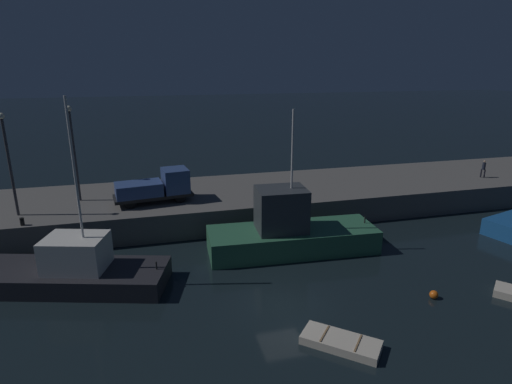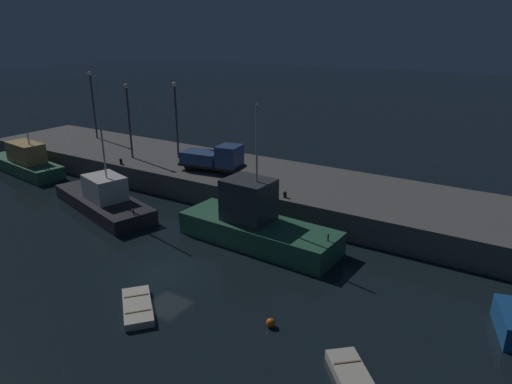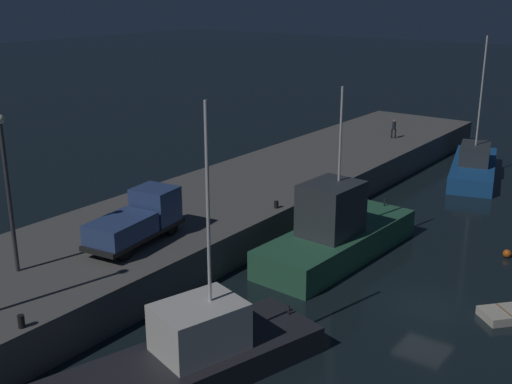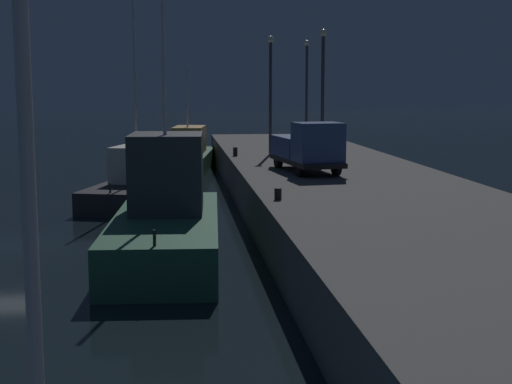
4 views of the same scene
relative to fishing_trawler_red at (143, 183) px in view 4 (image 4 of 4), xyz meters
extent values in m
plane|color=black|center=(11.67, -5.28, -1.02)|extent=(320.00, 320.00, 0.00)
cube|color=#5B5956|center=(11.67, 10.30, 0.06)|extent=(72.98, 10.36, 2.16)
cube|color=#232328|center=(-0.17, 0.05, -0.42)|extent=(12.30, 6.77, 1.19)
cube|color=silver|center=(0.49, -0.14, 1.17)|extent=(4.02, 3.41, 2.00)
cylinder|color=silver|center=(1.01, -0.29, 6.22)|extent=(0.14, 0.14, 8.10)
cylinder|color=#262626|center=(5.02, -1.43, 0.42)|extent=(0.10, 0.10, 0.50)
cylinder|color=silver|center=(35.52, 0.53, 6.21)|extent=(0.14, 0.14, 8.76)
cube|color=#2D6647|center=(14.56, 1.47, -0.18)|extent=(12.11, 4.50, 1.68)
cube|color=#33383D|center=(13.70, 1.52, 2.17)|extent=(3.53, 2.92, 3.02)
cylinder|color=silver|center=(14.40, 1.48, 6.36)|extent=(0.14, 0.14, 5.36)
cylinder|color=#262626|center=(20.04, 1.18, 0.91)|extent=(0.10, 0.10, 0.50)
cube|color=#2D6647|center=(-15.89, 3.04, -0.33)|extent=(11.51, 4.41, 1.37)
cube|color=tan|center=(-15.13, 2.94, 1.38)|extent=(4.70, 2.81, 2.05)
cylinder|color=silver|center=(-14.07, 2.80, 4.77)|extent=(0.14, 0.14, 4.75)
cylinder|color=#262626|center=(-10.78, 2.37, 0.60)|extent=(0.10, 0.10, 0.50)
sphere|color=red|center=(-6.93, -8.04, -0.81)|extent=(0.40, 0.40, 0.40)
cylinder|color=#38383D|center=(-14.90, 12.08, 4.88)|extent=(0.20, 0.20, 7.47)
sphere|color=#F9EFCC|center=(-14.90, 12.08, 8.80)|extent=(0.44, 0.44, 0.44)
cylinder|color=#38383D|center=(-4.60, 7.92, 4.69)|extent=(0.20, 0.20, 7.08)
sphere|color=#F9EFCC|center=(-4.60, 7.92, 8.41)|extent=(0.44, 0.44, 0.44)
cylinder|color=#38383D|center=(-0.65, 10.49, 4.76)|extent=(0.20, 0.20, 7.23)
sphere|color=#F9EFCC|center=(-0.65, 10.49, 8.55)|extent=(0.44, 0.44, 0.44)
cylinder|color=black|center=(6.99, 9.68, 1.60)|extent=(0.93, 0.40, 0.90)
cylinder|color=black|center=(7.24, 7.86, 1.60)|extent=(0.93, 0.40, 0.90)
cylinder|color=black|center=(3.11, 9.15, 1.60)|extent=(0.93, 0.40, 0.90)
cylinder|color=black|center=(3.36, 7.32, 1.60)|extent=(0.93, 0.40, 0.90)
cube|color=black|center=(5.18, 8.50, 1.72)|extent=(6.36, 3.01, 0.25)
cube|color=#334C84|center=(6.99, 8.75, 2.80)|extent=(2.24, 2.44, 1.90)
cube|color=#334C84|center=(4.09, 8.35, 2.36)|extent=(3.81, 2.66, 1.04)
cylinder|color=black|center=(14.37, 5.77, 1.37)|extent=(0.28, 0.28, 0.45)
cylinder|color=black|center=(-3.76, 5.59, 1.42)|extent=(0.28, 0.28, 0.55)
camera|label=1|loc=(5.14, -24.77, 11.94)|focal=29.58mm
camera|label=2|loc=(30.39, -24.41, 13.74)|focal=32.38mm
camera|label=3|loc=(-16.57, -15.64, 14.19)|focal=45.14mm
camera|label=4|loc=(42.31, 1.86, 5.50)|focal=51.87mm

